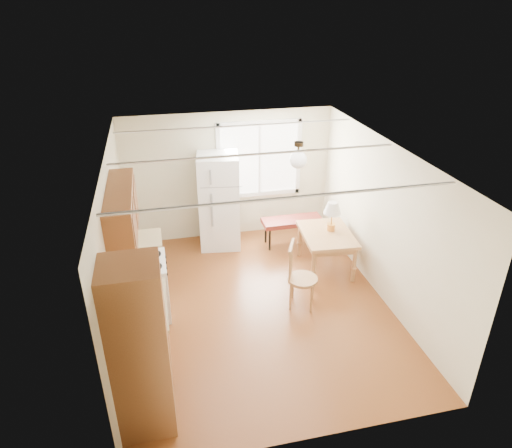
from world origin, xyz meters
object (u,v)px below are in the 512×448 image
object	(u,v)px
dining_table	(327,238)
bench	(292,222)
chair	(296,271)
refrigerator	(219,201)

from	to	relation	value
dining_table	bench	bearing A→B (deg)	112.16
bench	dining_table	xyz separation A→B (m)	(0.32, -0.99, 0.13)
dining_table	chair	size ratio (longest dim) A/B	1.12
bench	dining_table	size ratio (longest dim) A/B	0.98
refrigerator	dining_table	bearing A→B (deg)	-30.05
refrigerator	dining_table	world-z (taller)	refrigerator
refrigerator	bench	size ratio (longest dim) A/B	1.56
bench	refrigerator	bearing A→B (deg)	165.86
refrigerator	chair	size ratio (longest dim) A/B	1.71
refrigerator	dining_table	size ratio (longest dim) A/B	1.53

